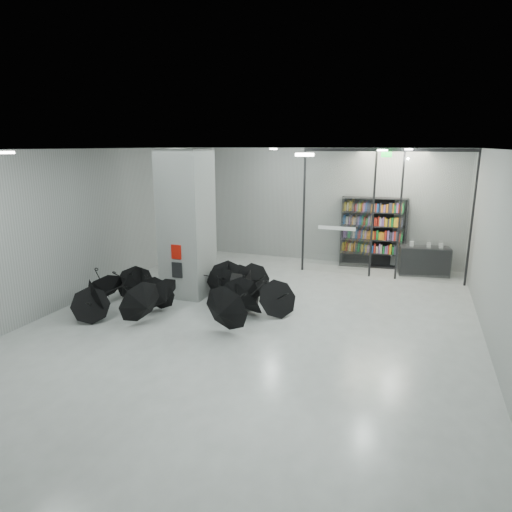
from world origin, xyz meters
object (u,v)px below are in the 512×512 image
(shop_counter, at_px, (424,261))
(column, at_px, (187,224))
(umbrella_cluster, at_px, (199,296))
(bookshelf, at_px, (373,233))

(shop_counter, bearing_deg, column, -155.36)
(column, xyz_separation_m, umbrella_cluster, (0.79, -0.93, -1.69))
(column, xyz_separation_m, bookshelf, (4.52, 4.75, -0.81))
(bookshelf, relative_size, umbrella_cluster, 0.41)
(shop_counter, bearing_deg, bookshelf, 154.57)
(shop_counter, distance_m, umbrella_cluster, 7.53)
(bookshelf, xyz_separation_m, umbrella_cluster, (-3.73, -5.68, -0.88))
(bookshelf, distance_m, umbrella_cluster, 6.85)
(column, bearing_deg, bookshelf, 46.41)
(umbrella_cluster, bearing_deg, bookshelf, 56.68)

